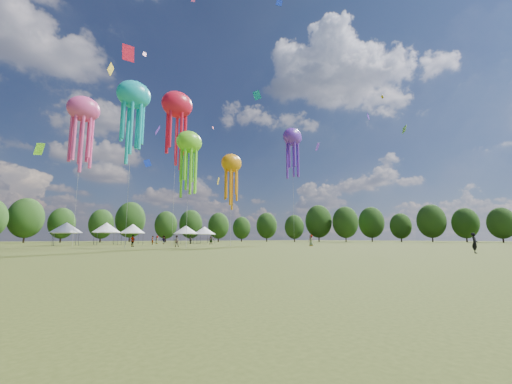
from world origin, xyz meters
TOP-DOWN VIEW (x-y plane):
  - ground at (0.00, 0.00)m, footprint 300.00×300.00m
  - observer_main at (6.78, -0.71)m, footprint 0.71×0.58m
  - spectator_near at (-5.92, 31.36)m, footprint 0.95×0.84m
  - spectators_far at (3.83, 47.94)m, footprint 26.13×34.78m
  - festival_tents at (-2.30, 55.98)m, footprint 34.97×13.08m
  - show_kites at (-1.54, 38.06)m, footprint 46.79×23.47m
  - small_kites at (-1.58, 42.73)m, footprint 79.07×47.65m
  - treeline at (-3.87, 62.51)m, footprint 201.57×95.24m

SIDE VIEW (x-z plane):
  - ground at x=0.00m, z-range 0.00..0.00m
  - spectator_near at x=-5.92m, z-range 0.00..1.62m
  - observer_main at x=6.78m, z-range 0.00..1.66m
  - spectators_far at x=3.83m, z-range -0.02..1.80m
  - festival_tents at x=-2.30m, z-range 1.01..5.32m
  - treeline at x=-3.87m, z-range -0.17..13.26m
  - show_kites at x=-1.54m, z-range 5.77..32.59m
  - small_kites at x=-1.58m, z-range 7.38..50.90m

